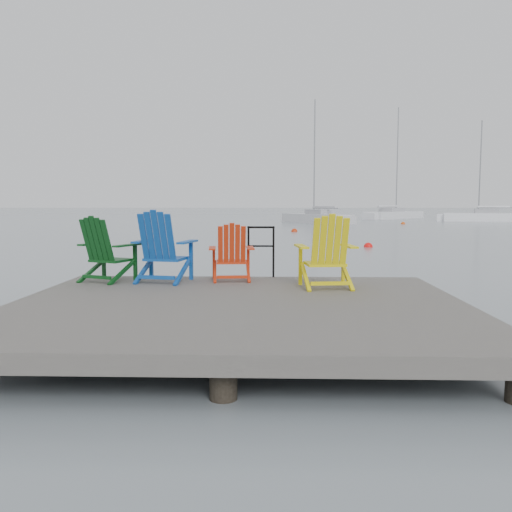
{
  "coord_description": "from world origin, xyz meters",
  "views": [
    {
      "loc": [
        0.45,
        -7.03,
        1.8
      ],
      "look_at": [
        0.16,
        2.69,
        0.85
      ],
      "focal_mm": 38.0,
      "sensor_mm": 36.0,
      "label": 1
    }
  ],
  "objects_px": {
    "handrail": "(261,247)",
    "chair_red": "(232,252)",
    "chair_green": "(106,249)",
    "chair_yellow": "(327,252)",
    "chair_blue": "(162,247)",
    "buoy_a": "(368,247)",
    "sailboat_near": "(317,219)",
    "buoy_d": "(403,224)",
    "sailboat_far": "(483,218)",
    "buoy_b": "(294,232)",
    "sailboat_mid": "(394,215)"
  },
  "relations": [
    {
      "from": "buoy_d",
      "to": "sailboat_mid",
      "type": "bearing_deg",
      "value": 80.19
    },
    {
      "from": "handrail",
      "to": "chair_yellow",
      "type": "xyz_separation_m",
      "value": [
        1.03,
        -1.22,
        0.02
      ]
    },
    {
      "from": "chair_blue",
      "to": "buoy_a",
      "type": "bearing_deg",
      "value": 77.33
    },
    {
      "from": "handrail",
      "to": "chair_red",
      "type": "xyz_separation_m",
      "value": [
        -0.48,
        -0.47,
        -0.06
      ]
    },
    {
      "from": "handrail",
      "to": "chair_blue",
      "type": "relative_size",
      "value": 0.78
    },
    {
      "from": "sailboat_mid",
      "to": "buoy_b",
      "type": "height_order",
      "value": "sailboat_mid"
    },
    {
      "from": "chair_green",
      "to": "sailboat_mid",
      "type": "distance_m",
      "value": 57.66
    },
    {
      "from": "chair_blue",
      "to": "buoy_b",
      "type": "height_order",
      "value": "chair_blue"
    },
    {
      "from": "chair_yellow",
      "to": "sailboat_far",
      "type": "bearing_deg",
      "value": 60.13
    },
    {
      "from": "chair_green",
      "to": "sailboat_far",
      "type": "relative_size",
      "value": 0.1
    },
    {
      "from": "buoy_b",
      "to": "buoy_d",
      "type": "bearing_deg",
      "value": 52.07
    },
    {
      "from": "buoy_d",
      "to": "handrail",
      "type": "bearing_deg",
      "value": -107.01
    },
    {
      "from": "sailboat_near",
      "to": "sailboat_mid",
      "type": "bearing_deg",
      "value": 22.96
    },
    {
      "from": "chair_blue",
      "to": "buoy_d",
      "type": "xyz_separation_m",
      "value": [
        13.1,
        38.22,
        -1.08
      ]
    },
    {
      "from": "handrail",
      "to": "chair_red",
      "type": "relative_size",
      "value": 0.95
    },
    {
      "from": "buoy_a",
      "to": "sailboat_near",
      "type": "bearing_deg",
      "value": 89.75
    },
    {
      "from": "handrail",
      "to": "chair_yellow",
      "type": "relative_size",
      "value": 0.81
    },
    {
      "from": "buoy_b",
      "to": "chair_blue",
      "type": "bearing_deg",
      "value": -97.17
    },
    {
      "from": "sailboat_far",
      "to": "chair_yellow",
      "type": "bearing_deg",
      "value": 171.2
    },
    {
      "from": "chair_blue",
      "to": "buoy_d",
      "type": "relative_size",
      "value": 3.16
    },
    {
      "from": "chair_red",
      "to": "buoy_b",
      "type": "height_order",
      "value": "chair_red"
    },
    {
      "from": "chair_green",
      "to": "buoy_d",
      "type": "relative_size",
      "value": 2.9
    },
    {
      "from": "chair_blue",
      "to": "sailboat_near",
      "type": "height_order",
      "value": "sailboat_near"
    },
    {
      "from": "chair_yellow",
      "to": "buoy_a",
      "type": "relative_size",
      "value": 3.0
    },
    {
      "from": "sailboat_near",
      "to": "sailboat_far",
      "type": "height_order",
      "value": "sailboat_near"
    },
    {
      "from": "buoy_a",
      "to": "chair_green",
      "type": "bearing_deg",
      "value": -116.53
    },
    {
      "from": "chair_yellow",
      "to": "buoy_a",
      "type": "height_order",
      "value": "chair_yellow"
    },
    {
      "from": "sailboat_near",
      "to": "buoy_a",
      "type": "xyz_separation_m",
      "value": [
        -0.12,
        -27.47,
        -0.36
      ]
    },
    {
      "from": "sailboat_mid",
      "to": "chair_red",
      "type": "bearing_deg",
      "value": -62.05
    },
    {
      "from": "sailboat_mid",
      "to": "sailboat_far",
      "type": "bearing_deg",
      "value": -12.26
    },
    {
      "from": "sailboat_near",
      "to": "handrail",
      "type": "bearing_deg",
      "value": -127.49
    },
    {
      "from": "handrail",
      "to": "chair_blue",
      "type": "height_order",
      "value": "chair_blue"
    },
    {
      "from": "chair_green",
      "to": "sailboat_near",
      "type": "bearing_deg",
      "value": 102.83
    },
    {
      "from": "handrail",
      "to": "buoy_b",
      "type": "height_order",
      "value": "handrail"
    },
    {
      "from": "buoy_d",
      "to": "buoy_a",
      "type": "bearing_deg",
      "value": -106.53
    },
    {
      "from": "sailboat_mid",
      "to": "chair_yellow",
      "type": "bearing_deg",
      "value": -60.39
    },
    {
      "from": "chair_blue",
      "to": "sailboat_near",
      "type": "distance_m",
      "value": 41.4
    },
    {
      "from": "chair_green",
      "to": "sailboat_near",
      "type": "relative_size",
      "value": 0.09
    },
    {
      "from": "chair_red",
      "to": "sailboat_far",
      "type": "height_order",
      "value": "sailboat_far"
    },
    {
      "from": "chair_red",
      "to": "chair_blue",
      "type": "bearing_deg",
      "value": -176.26
    },
    {
      "from": "handrail",
      "to": "buoy_b",
      "type": "bearing_deg",
      "value": 86.31
    },
    {
      "from": "sailboat_far",
      "to": "chair_blue",
      "type": "bearing_deg",
      "value": 168.22
    },
    {
      "from": "chair_green",
      "to": "chair_red",
      "type": "distance_m",
      "value": 2.09
    },
    {
      "from": "sailboat_far",
      "to": "buoy_a",
      "type": "bearing_deg",
      "value": 166.87
    },
    {
      "from": "chair_blue",
      "to": "buoy_b",
      "type": "distance_m",
      "value": 25.76
    },
    {
      "from": "chair_red",
      "to": "buoy_b",
      "type": "relative_size",
      "value": 2.39
    },
    {
      "from": "chair_yellow",
      "to": "chair_red",
      "type": "bearing_deg",
      "value": 147.58
    },
    {
      "from": "chair_green",
      "to": "chair_yellow",
      "type": "distance_m",
      "value": 3.65
    },
    {
      "from": "chair_blue",
      "to": "buoy_a",
      "type": "relative_size",
      "value": 3.13
    },
    {
      "from": "chair_yellow",
      "to": "buoy_b",
      "type": "bearing_deg",
      "value": 82.35
    }
  ]
}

